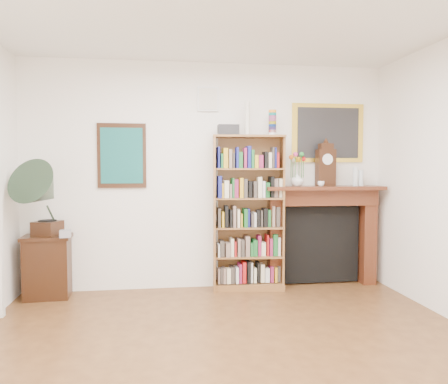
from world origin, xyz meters
name	(u,v)px	position (x,y,z in m)	size (l,w,h in m)	color
room	(245,184)	(0.00, 0.00, 1.40)	(4.51, 5.01, 2.81)	#4F2E17
teal_poster	(122,156)	(-1.05, 2.48, 1.65)	(0.58, 0.04, 0.78)	black
small_picture	(208,99)	(0.00, 2.48, 2.35)	(0.26, 0.04, 0.30)	white
gilt_painting	(328,133)	(1.55, 2.48, 1.95)	(0.95, 0.04, 0.75)	yellow
bookshelf	(249,204)	(0.48, 2.32, 1.06)	(0.90, 0.39, 2.19)	brown
side_cabinet	(48,267)	(-1.89, 2.29, 0.36)	(0.53, 0.39, 0.72)	black
fireplace	(321,226)	(1.45, 2.39, 0.76)	(1.52, 0.40, 1.27)	#451B10
gramophone	(43,193)	(-1.89, 2.16, 1.22)	(0.73, 0.81, 0.88)	black
cd_stack	(65,234)	(-1.65, 2.13, 0.76)	(0.12, 0.12, 0.08)	silver
mantel_clock	(326,165)	(1.48, 2.37, 1.53)	(0.24, 0.15, 0.54)	black
flower_vase	(297,179)	(1.11, 2.36, 1.36)	(0.16, 0.16, 0.17)	white
teacup	(321,184)	(1.40, 2.30, 1.31)	(0.08, 0.08, 0.07)	white
bottle_left	(355,176)	(1.87, 2.34, 1.39)	(0.07, 0.07, 0.24)	silver
bottle_right	(361,178)	(1.95, 2.34, 1.37)	(0.06, 0.06, 0.20)	silver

